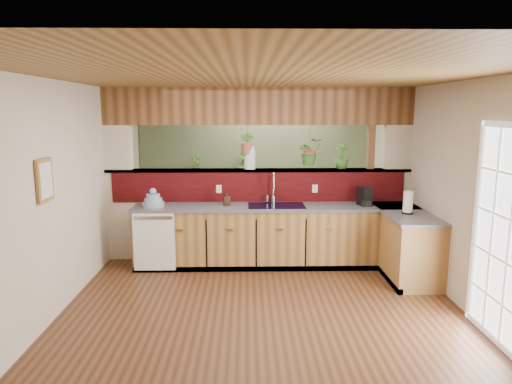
{
  "coord_description": "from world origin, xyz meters",
  "views": [
    {
      "loc": [
        -0.18,
        -5.51,
        2.26
      ],
      "look_at": [
        -0.05,
        0.7,
        1.15
      ],
      "focal_mm": 32.0,
      "sensor_mm": 36.0,
      "label": 1
    }
  ],
  "objects_px": {
    "faucet": "(273,187)",
    "glass_jar": "(250,156)",
    "dish_stack": "(153,201)",
    "coffee_maker": "(365,197)",
    "shelving_console": "(223,202)",
    "paper_towel": "(408,203)",
    "soap_dispenser": "(227,198)"
  },
  "relations": [
    {
      "from": "faucet",
      "to": "glass_jar",
      "type": "bearing_deg",
      "value": 147.62
    },
    {
      "from": "soap_dispenser",
      "to": "coffee_maker",
      "type": "distance_m",
      "value": 2.01
    },
    {
      "from": "faucet",
      "to": "paper_towel",
      "type": "height_order",
      "value": "faucet"
    },
    {
      "from": "coffee_maker",
      "to": "glass_jar",
      "type": "xyz_separation_m",
      "value": [
        -1.67,
        0.4,
        0.56
      ]
    },
    {
      "from": "paper_towel",
      "to": "soap_dispenser",
      "type": "bearing_deg",
      "value": 166.42
    },
    {
      "from": "paper_towel",
      "to": "faucet",
      "type": "bearing_deg",
      "value": 157.94
    },
    {
      "from": "soap_dispenser",
      "to": "shelving_console",
      "type": "xyz_separation_m",
      "value": [
        -0.17,
        2.24,
        -0.51
      ]
    },
    {
      "from": "coffee_maker",
      "to": "soap_dispenser",
      "type": "bearing_deg",
      "value": 163.27
    },
    {
      "from": "shelving_console",
      "to": "dish_stack",
      "type": "bearing_deg",
      "value": -116.06
    },
    {
      "from": "faucet",
      "to": "coffee_maker",
      "type": "height_order",
      "value": "faucet"
    },
    {
      "from": "faucet",
      "to": "shelving_console",
      "type": "relative_size",
      "value": 0.3
    },
    {
      "from": "soap_dispenser",
      "to": "coffee_maker",
      "type": "relative_size",
      "value": 0.79
    },
    {
      "from": "dish_stack",
      "to": "paper_towel",
      "type": "relative_size",
      "value": 0.96
    },
    {
      "from": "paper_towel",
      "to": "shelving_console",
      "type": "xyz_separation_m",
      "value": [
        -2.62,
        2.83,
        -0.55
      ]
    },
    {
      "from": "paper_towel",
      "to": "glass_jar",
      "type": "relative_size",
      "value": 0.83
    },
    {
      "from": "shelving_console",
      "to": "glass_jar",
      "type": "bearing_deg",
      "value": -80.25
    },
    {
      "from": "soap_dispenser",
      "to": "coffee_maker",
      "type": "height_order",
      "value": "coffee_maker"
    },
    {
      "from": "coffee_maker",
      "to": "glass_jar",
      "type": "height_order",
      "value": "glass_jar"
    },
    {
      "from": "shelving_console",
      "to": "faucet",
      "type": "bearing_deg",
      "value": -73.29
    },
    {
      "from": "soap_dispenser",
      "to": "shelving_console",
      "type": "height_order",
      "value": "soap_dispenser"
    },
    {
      "from": "faucet",
      "to": "coffee_maker",
      "type": "relative_size",
      "value": 1.75
    },
    {
      "from": "paper_towel",
      "to": "shelving_console",
      "type": "height_order",
      "value": "paper_towel"
    },
    {
      "from": "glass_jar",
      "to": "dish_stack",
      "type": "bearing_deg",
      "value": -163.33
    },
    {
      "from": "glass_jar",
      "to": "shelving_console",
      "type": "relative_size",
      "value": 0.25
    },
    {
      "from": "dish_stack",
      "to": "coffee_maker",
      "type": "relative_size",
      "value": 1.16
    },
    {
      "from": "paper_towel",
      "to": "shelving_console",
      "type": "bearing_deg",
      "value": 132.77
    },
    {
      "from": "faucet",
      "to": "shelving_console",
      "type": "height_order",
      "value": "faucet"
    },
    {
      "from": "dish_stack",
      "to": "coffee_maker",
      "type": "height_order",
      "value": "dish_stack"
    },
    {
      "from": "coffee_maker",
      "to": "shelving_console",
      "type": "xyz_separation_m",
      "value": [
        -2.18,
        2.3,
        -0.52
      ]
    },
    {
      "from": "faucet",
      "to": "glass_jar",
      "type": "xyz_separation_m",
      "value": [
        -0.35,
        0.22,
        0.43
      ]
    },
    {
      "from": "soap_dispenser",
      "to": "coffee_maker",
      "type": "xyz_separation_m",
      "value": [
        2.01,
        -0.05,
        0.02
      ]
    },
    {
      "from": "shelving_console",
      "to": "paper_towel",
      "type": "bearing_deg",
      "value": -52.56
    }
  ]
}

